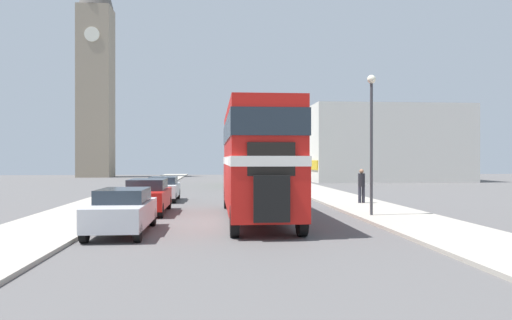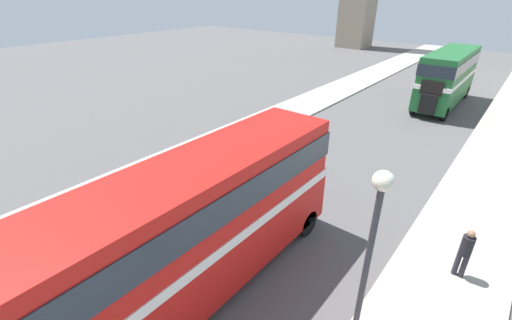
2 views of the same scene
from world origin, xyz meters
TOP-DOWN VIEW (x-y plane):
  - ground_plane at (0.00, 0.00)m, footprint 120.00×120.00m
  - sidewalk_right at (6.75, 0.00)m, footprint 3.50×120.00m
  - sidewalk_left at (-6.75, 0.00)m, footprint 3.50×120.00m
  - double_decker_bus at (0.82, 0.91)m, footprint 2.45×11.15m
  - bus_distant at (1.82, 26.32)m, footprint 2.47×9.36m
  - car_parked_near at (-3.91, -2.59)m, footprint 1.73×4.55m
  - car_parked_mid at (-3.91, 3.54)m, footprint 1.80×4.62m
  - car_parked_far at (-3.86, 10.17)m, footprint 1.72×4.00m
  - pedestrian_walking at (6.97, 6.65)m, footprint 0.37×0.37m
  - street_lamp at (5.67, 0.97)m, footprint 0.36×0.36m
  - church_tower at (-17.07, 50.72)m, footprint 4.62×4.62m
  - shop_building_block at (18.30, 36.38)m, footprint 17.26×11.72m

SIDE VIEW (x-z plane):
  - ground_plane at x=0.00m, z-range 0.00..0.00m
  - sidewalk_right at x=6.75m, z-range 0.00..0.12m
  - sidewalk_left at x=-6.75m, z-range 0.00..0.12m
  - car_parked_far at x=-3.86m, z-range 0.03..1.45m
  - car_parked_near at x=-3.91m, z-range 0.03..1.50m
  - car_parked_mid at x=-3.91m, z-range 0.02..1.57m
  - pedestrian_walking at x=6.97m, z-range 0.24..2.05m
  - bus_distant at x=1.82m, z-range 0.39..4.69m
  - double_decker_bus at x=0.82m, z-range 0.41..4.87m
  - street_lamp at x=5.67m, z-range 1.03..6.89m
  - shop_building_block at x=18.30m, z-range 0.00..8.34m
  - church_tower at x=-17.07m, z-range 0.33..32.88m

